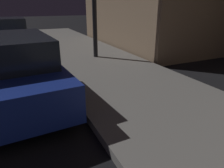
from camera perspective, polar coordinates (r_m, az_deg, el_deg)
name	(u,v)px	position (r m, az deg, el deg)	size (l,w,h in m)	color
car_blue	(10,70)	(4.91, -26.25, 3.58)	(2.24, 4.22, 1.43)	navy
car_white	(9,34)	(10.90, -26.52, 12.11)	(1.97, 4.02, 1.43)	silver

